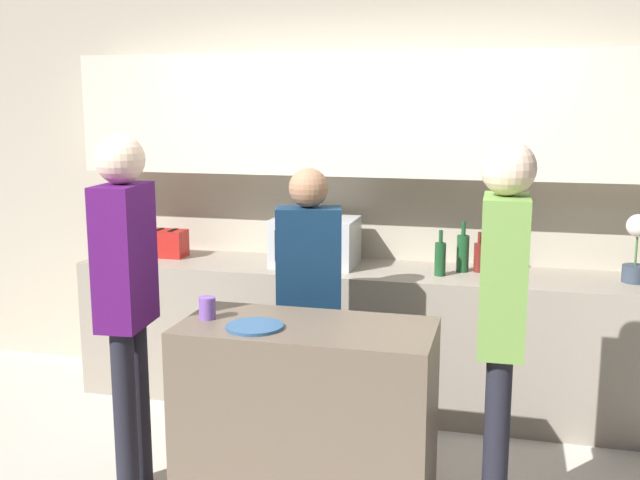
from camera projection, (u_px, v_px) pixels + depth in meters
name	position (u px, v px, depth m)	size (l,w,h in m)	color
back_wall	(369.00, 160.00, 4.80)	(6.40, 0.40, 2.70)	#B2A893
back_counter	(359.00, 336.00, 4.75)	(3.60, 0.62, 0.88)	gray
kitchen_island	(307.00, 417.00, 3.50)	(1.17, 0.57, 0.90)	brown
microwave	(315.00, 242.00, 4.73)	(0.52, 0.39, 0.30)	#B7BABC
toaster	(166.00, 243.00, 4.99)	(0.26, 0.16, 0.18)	#B21E19
potted_plant	(636.00, 249.00, 4.26)	(0.14, 0.14, 0.39)	#333D4C
bottle_0	(440.00, 258.00, 4.45)	(0.07, 0.07, 0.27)	#194723
bottle_1	(463.00, 252.00, 4.55)	(0.08, 0.08, 0.31)	#194723
bottle_2	(479.00, 257.00, 4.55)	(0.06, 0.06, 0.25)	maroon
bottle_3	(500.00, 254.00, 4.55)	(0.08, 0.08, 0.28)	black
plate_on_island	(255.00, 327.00, 3.37)	(0.26, 0.26, 0.01)	#2D5684
cup_0	(207.00, 308.00, 3.50)	(0.08, 0.08, 0.10)	#7B50B1
person_left	(502.00, 305.00, 3.19)	(0.23, 0.34, 1.75)	black
person_center	(309.00, 289.00, 3.96)	(0.38, 0.27, 1.57)	black
person_right	(126.00, 284.00, 3.53)	(0.23, 0.35, 1.76)	black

